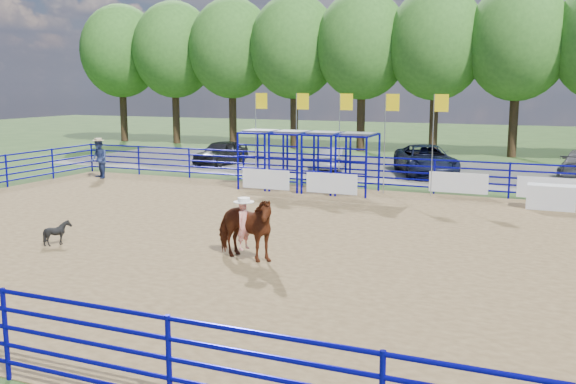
% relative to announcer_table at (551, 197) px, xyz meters
% --- Properties ---
extents(ground, '(120.00, 120.00, 0.00)m').
position_rel_announcer_table_xyz_m(ground, '(-7.61, -8.29, -0.47)').
color(ground, '#335020').
rests_on(ground, ground).
extents(arena_dirt, '(30.00, 20.00, 0.02)m').
position_rel_announcer_table_xyz_m(arena_dirt, '(-7.61, -8.29, -0.46)').
color(arena_dirt, olive).
rests_on(arena_dirt, ground).
extents(gravel_strip, '(40.00, 10.00, 0.01)m').
position_rel_announcer_table_xyz_m(gravel_strip, '(-7.61, 8.71, -0.47)').
color(gravel_strip, slate).
rests_on(gravel_strip, ground).
extents(announcer_table, '(1.69, 0.79, 0.90)m').
position_rel_announcer_table_xyz_m(announcer_table, '(0.00, 0.00, 0.00)').
color(announcer_table, silver).
rests_on(announcer_table, arena_dirt).
extents(horse_and_rider, '(2.20, 1.35, 2.31)m').
position_rel_announcer_table_xyz_m(horse_and_rider, '(-7.31, -10.65, 0.47)').
color(horse_and_rider, '#5E2812').
rests_on(horse_and_rider, arena_dirt).
extents(calf, '(0.77, 0.72, 0.71)m').
position_rel_announcer_table_xyz_m(calf, '(-12.97, -11.34, -0.09)').
color(calf, black).
rests_on(calf, arena_dirt).
extents(spectator_cowboy, '(1.17, 1.10, 1.95)m').
position_rel_announcer_table_xyz_m(spectator_cowboy, '(-20.57, -0.17, 0.52)').
color(spectator_cowboy, navy).
rests_on(spectator_cowboy, arena_dirt).
extents(car_a, '(1.92, 4.18, 1.39)m').
position_rel_announcer_table_xyz_m(car_a, '(-17.78, 7.08, 0.23)').
color(car_a, black).
rests_on(car_a, gravel_strip).
extents(car_b, '(2.07, 3.91, 1.22)m').
position_rel_announcer_table_xyz_m(car_b, '(-11.19, 7.68, 0.15)').
color(car_b, gray).
rests_on(car_b, gravel_strip).
extents(car_c, '(4.47, 5.99, 1.51)m').
position_rel_announcer_table_xyz_m(car_c, '(-6.07, 7.41, 0.29)').
color(car_c, '#141934').
rests_on(car_c, gravel_strip).
extents(perimeter_fence, '(30.10, 20.10, 1.50)m').
position_rel_announcer_table_xyz_m(perimeter_fence, '(-7.61, -8.29, 0.28)').
color(perimeter_fence, '#080693').
rests_on(perimeter_fence, ground).
extents(chute_assembly, '(19.32, 2.41, 4.20)m').
position_rel_announcer_table_xyz_m(chute_assembly, '(-9.51, 0.55, 0.79)').
color(chute_assembly, '#080693').
rests_on(chute_assembly, ground).
extents(treeline, '(56.40, 6.40, 11.24)m').
position_rel_announcer_table_xyz_m(treeline, '(-7.61, 17.71, 7.06)').
color(treeline, '#3F2B19').
rests_on(treeline, ground).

